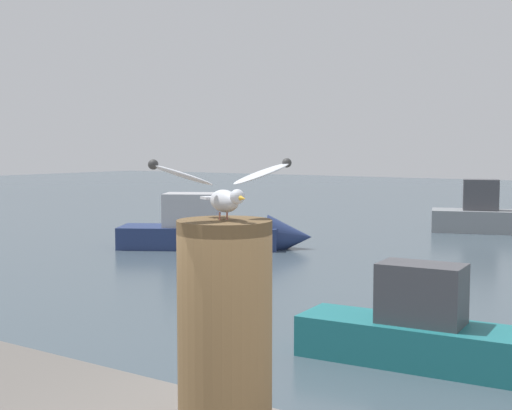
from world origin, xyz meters
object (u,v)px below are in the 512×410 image
(seagull, at_px, (225,190))
(boat_teal, at_px, (487,344))
(boat_navy, at_px, (221,231))
(mooring_post, at_px, (225,324))

(seagull, relative_size, boat_teal, 0.13)
(boat_navy, bearing_deg, boat_teal, -36.63)
(mooring_post, relative_size, boat_navy, 0.17)
(mooring_post, xyz_separation_m, boat_teal, (-0.63, 6.39, -1.69))
(boat_navy, bearing_deg, mooring_post, -52.95)
(seagull, bearing_deg, mooring_post, 151.50)
(boat_navy, bearing_deg, seagull, -52.95)
(mooring_post, distance_m, boat_navy, 16.99)
(seagull, xyz_separation_m, boat_navy, (-10.19, 13.50, -2.21))
(boat_navy, relative_size, boat_teal, 1.08)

